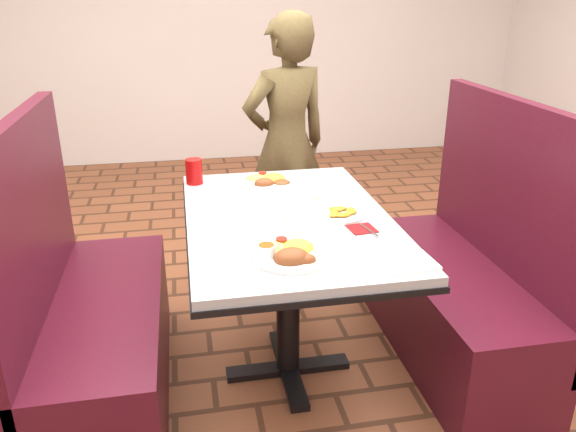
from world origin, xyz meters
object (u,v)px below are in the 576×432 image
Objects in this scene: booth_bench_right at (461,290)px; far_dinner_plate at (269,179)px; booth_bench_left at (93,327)px; diner_person at (286,146)px; near_dinner_plate at (290,250)px; red_tumbler at (194,171)px; plantain_plate at (341,214)px; dining_table at (288,238)px.

booth_bench_right is 4.54× the size of far_dinner_plate.
booth_bench_left is 1.53m from diner_person.
booth_bench_right is 1.04m from near_dinner_plate.
far_dinner_plate is (-0.81, 0.41, 0.44)m from booth_bench_right.
booth_bench_right is 10.34× the size of red_tumbler.
red_tumbler is at bearing 136.52° from plantain_plate.
near_dinner_plate reaches higher than far_dinner_plate.
far_dinner_plate reaches higher than dining_table.
diner_person is at bearing 47.85° from red_tumbler.
dining_table is at bearing 0.00° from booth_bench_left.
diner_person is (-0.60, 1.09, 0.42)m from booth_bench_right.
far_dinner_plate is at bearing 27.53° from booth_bench_left.
red_tumbler is at bearing 167.82° from far_dinner_plate.
red_tumbler is (-0.34, 0.07, 0.03)m from far_dinner_plate.
red_tumbler is at bearing 125.97° from dining_table.
red_tumbler reaches higher than far_dinner_plate.
booth_bench_right reaches higher than plantain_plate.
near_dinner_plate is (-0.26, -1.46, 0.03)m from diner_person.
far_dinner_plate is (-0.21, -0.68, 0.03)m from diner_person.
dining_table is 0.62m from red_tumbler.
booth_bench_left is 1.60m from booth_bench_right.
booth_bench_right reaches higher than near_dinner_plate.
diner_person is at bearing 118.83° from booth_bench_right.
dining_table is 4.44× the size of near_dinner_plate.
far_dinner_plate is at bearing 153.19° from booth_bench_right.
diner_person is (0.20, 1.09, 0.09)m from dining_table.
dining_table is 0.81× the size of diner_person.
near_dinner_plate is at bearing -93.82° from far_dinner_plate.
near_dinner_plate is at bearing -99.92° from dining_table.
plantain_plate is at bearing 72.00° from diner_person.
near_dinner_plate is at bearing -71.44° from red_tumbler.
diner_person reaches higher than booth_bench_left.
booth_bench_right is 1.01m from far_dinner_plate.
near_dinner_plate is 1.03× the size of far_dinner_plate.
near_dinner_plate is 1.47× the size of plantain_plate.
booth_bench_right is 0.81× the size of diner_person.
near_dinner_plate is 0.42m from plantain_plate.
near_dinner_plate is at bearing -130.01° from plantain_plate.
plantain_plate is 0.77m from red_tumbler.
far_dinner_plate is at bearing 86.18° from near_dinner_plate.
diner_person reaches higher than near_dinner_plate.
near_dinner_plate is at bearing 61.37° from diner_person.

